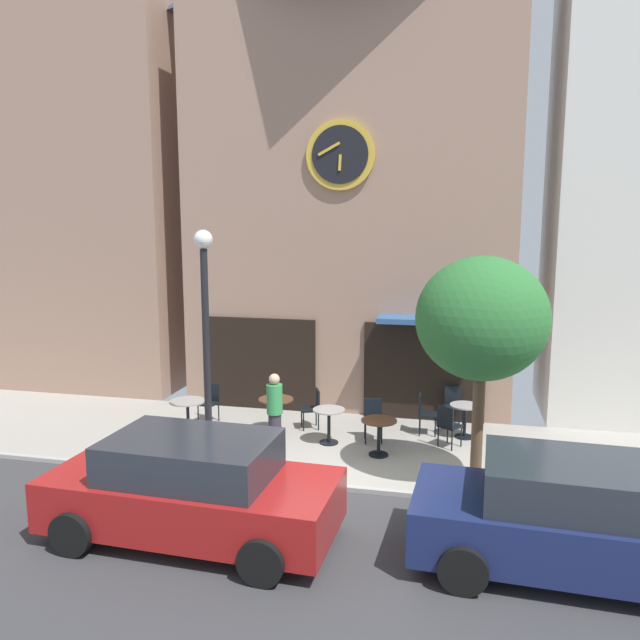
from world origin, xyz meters
The scene contains 19 objects.
ground_plane centered at (0.00, -0.52, -0.02)m, with size 29.42×9.78×0.13m.
clock_building centered at (-0.72, 5.66, 6.37)m, with size 8.10×3.94×12.33m.
neighbor_building_left centered at (-8.79, 6.12, 5.57)m, with size 6.60×3.52×11.14m.
street_lamp centered at (-2.71, 0.93, 2.29)m, with size 0.36×0.36×4.51m.
street_tree centered at (2.44, 0.65, 3.02)m, with size 2.25×2.03×4.11m.
cafe_table_center centered at (-3.78, 2.26, 0.54)m, with size 0.80×0.80×0.72m.
cafe_table_center_left centered at (-1.84, 2.66, 0.57)m, with size 0.78×0.78×0.77m.
cafe_table_center_right centered at (-0.55, 2.24, 0.52)m, with size 0.68×0.68×0.75m.
cafe_table_leftmost centered at (0.57, 1.79, 0.53)m, with size 0.72×0.72×0.74m.
cafe_table_near_door centered at (2.26, 3.24, 0.50)m, with size 0.66×0.66×0.74m.
cafe_chair_under_awning centered at (-1.09, 3.12, 0.53)m, with size 0.52×0.52×0.90m.
cafe_chair_by_entrance centered at (1.92, 2.53, 0.53)m, with size 0.55×0.55×0.90m.
cafe_chair_corner centered at (0.34, 2.63, 0.53)m, with size 0.47×0.47×0.90m.
cafe_chair_outer centered at (2.01, 4.05, 0.53)m, with size 0.48×0.48×0.90m.
cafe_chair_facing_wall centered at (-3.58, 3.07, 0.53)m, with size 0.48×0.48×0.90m.
cafe_chair_near_lamp centered at (1.38, 3.28, 0.53)m, with size 0.41×0.41×0.90m.
pedestrian_green centered at (-1.49, 1.40, 0.86)m, with size 0.43×0.43×1.67m.
parked_car_red centered at (-1.70, -2.08, 0.76)m, with size 4.36×2.15×1.55m.
parked_car_navy centered at (3.69, -1.81, 0.76)m, with size 4.38×2.18×1.55m.
Camera 1 is at (2.07, -10.11, 4.68)m, focal length 34.86 mm.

